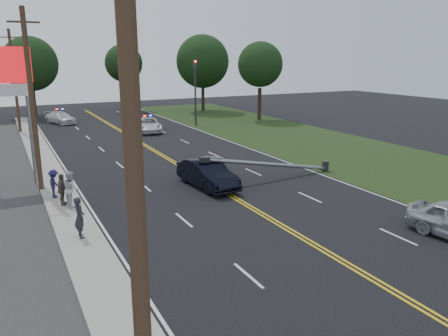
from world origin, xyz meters
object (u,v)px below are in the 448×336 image
bystander_c (54,184)px  bystander_d (62,189)px  emergency_b (60,118)px  fallen_streetlight (277,164)px  traffic_signal (195,87)px  bystander_a (80,217)px  utility_pole_mid (32,102)px  pylon_sign (3,83)px  utility_pole_far (15,81)px  bystander_b (71,189)px  emergency_a (148,125)px  utility_pole_near (137,224)px  crashed_sedan (207,174)px

bystander_c → bystander_d: bearing=-154.5°
emergency_b → bystander_d: bystander_d is taller
fallen_streetlight → bystander_d: (-12.66, 0.54, 0.02)m
traffic_signal → bystander_a: (-16.67, -26.10, -3.21)m
bystander_c → utility_pole_mid: bearing=31.5°
pylon_sign → bystander_a: size_ratio=4.56×
fallen_streetlight → utility_pole_mid: (-13.39, 4.00, 4.17)m
traffic_signal → utility_pole_far: bearing=167.1°
bystander_b → emergency_a: bearing=-35.0°
utility_pole_near → bystander_b: utility_pole_near is taller
traffic_signal → crashed_sedan: (-8.74, -21.67, -3.41)m
traffic_signal → utility_pole_near: size_ratio=0.70×
crashed_sedan → emergency_b: (-4.34, 30.06, -0.14)m
fallen_streetlight → emergency_b: bearing=106.4°
utility_pole_mid → bystander_c: utility_pole_mid is taller
fallen_streetlight → emergency_b: size_ratio=2.05×
bystander_b → bystander_a: bearing=168.3°
traffic_signal → emergency_b: size_ratio=1.54×
emergency_a → bystander_b: bystander_b is taller
traffic_signal → fallen_streetlight: traffic_signal is taller
emergency_a → bystander_d: bystander_d is taller
bystander_a → bystander_d: 4.64m
emergency_b → utility_pole_mid: bearing=-120.7°
bystander_b → bystander_c: bearing=10.2°
pylon_sign → bystander_b: pylon_sign is taller
utility_pole_near → bystander_a: utility_pole_near is taller
utility_pole_mid → emergency_a: 20.62m
pylon_sign → traffic_signal: pylon_sign is taller
utility_pole_far → emergency_b: bearing=44.8°
emergency_b → fallen_streetlight: bearing=-94.8°
traffic_signal → bystander_d: traffic_signal is taller
emergency_a → utility_pole_mid: bearing=-115.1°
utility_pole_mid → bystander_b: utility_pole_mid is taller
bystander_b → bystander_c: (-0.60, 1.85, -0.14)m
traffic_signal → emergency_a: bearing=-165.8°
pylon_sign → fallen_streetlight: bearing=-22.2°
emergency_a → bystander_a: bystander_a is taller
crashed_sedan → bystander_d: bystander_d is taller
fallen_streetlight → emergency_b: (-8.97, 30.39, -0.26)m
bystander_d → emergency_b: bearing=20.4°
utility_pole_far → bystander_d: (0.73, -25.46, -4.15)m
pylon_sign → emergency_b: (5.72, 24.39, -5.33)m
crashed_sedan → emergency_a: crashed_sedan is taller
utility_pole_far → bystander_d: size_ratio=6.14×
emergency_a → fallen_streetlight: bearing=-75.0°
emergency_b → bystander_c: bystander_c is taller
emergency_a → bystander_c: 21.55m
crashed_sedan → bystander_b: 7.65m
bystander_c → utility_pole_near: bearing=-164.6°
pylon_sign → emergency_b: pylon_sign is taller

